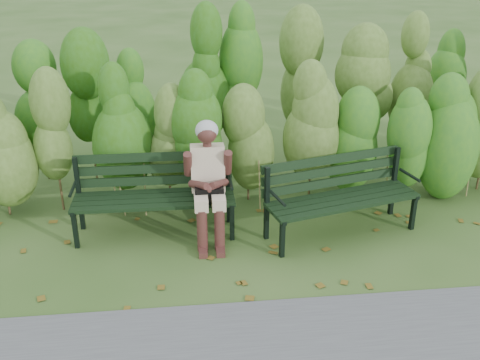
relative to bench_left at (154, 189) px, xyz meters
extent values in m
plane|color=#294916|center=(1.00, -0.64, -0.55)|extent=(80.00, 80.00, 0.00)
cylinder|color=#47381E|center=(-1.76, 0.66, -0.15)|extent=(0.03, 0.03, 0.80)
ellipsoid|color=#2B6520|center=(-1.76, 0.66, 0.49)|extent=(0.64, 0.64, 1.44)
cylinder|color=#47381E|center=(-1.14, 0.66, -0.15)|extent=(0.03, 0.03, 0.80)
ellipsoid|color=#2B6520|center=(-1.14, 0.66, 0.49)|extent=(0.64, 0.64, 1.44)
cylinder|color=#47381E|center=(-0.53, 0.66, -0.15)|extent=(0.03, 0.03, 0.80)
ellipsoid|color=#2B6520|center=(-0.53, 0.66, 0.49)|extent=(0.64, 0.64, 1.44)
cylinder|color=#47381E|center=(0.08, 0.66, -0.15)|extent=(0.03, 0.03, 0.80)
ellipsoid|color=#2B6520|center=(0.08, 0.66, 0.49)|extent=(0.64, 0.64, 1.44)
cylinder|color=#47381E|center=(0.69, 0.66, -0.15)|extent=(0.03, 0.03, 0.80)
ellipsoid|color=#2B6520|center=(0.69, 0.66, 0.49)|extent=(0.64, 0.64, 1.44)
cylinder|color=#47381E|center=(1.30, 0.66, -0.15)|extent=(0.03, 0.03, 0.80)
ellipsoid|color=#2B6520|center=(1.30, 0.66, 0.49)|extent=(0.64, 0.64, 1.44)
cylinder|color=#47381E|center=(1.91, 0.66, -0.15)|extent=(0.03, 0.03, 0.80)
ellipsoid|color=#2B6520|center=(1.91, 0.66, 0.49)|extent=(0.64, 0.64, 1.44)
cylinder|color=#47381E|center=(2.53, 0.66, -0.15)|extent=(0.03, 0.03, 0.80)
ellipsoid|color=#2B6520|center=(2.53, 0.66, 0.49)|extent=(0.64, 0.64, 1.44)
cylinder|color=#47381E|center=(3.14, 0.66, -0.15)|extent=(0.03, 0.03, 0.80)
ellipsoid|color=#2B6520|center=(3.14, 0.66, 0.49)|extent=(0.64, 0.64, 1.44)
cylinder|color=#47381E|center=(3.75, 0.66, -0.15)|extent=(0.03, 0.03, 0.80)
ellipsoid|color=#2B6520|center=(3.75, 0.66, 0.49)|extent=(0.64, 0.64, 1.44)
cylinder|color=#47381E|center=(4.36, 0.66, -0.15)|extent=(0.03, 0.03, 0.80)
cylinder|color=#47381E|center=(-1.69, 1.66, 0.00)|extent=(0.04, 0.04, 1.10)
ellipsoid|color=#2C5A0E|center=(-1.69, 1.66, 0.88)|extent=(0.70, 0.70, 1.98)
cylinder|color=#47381E|center=(-0.92, 1.66, 0.00)|extent=(0.04, 0.04, 1.10)
ellipsoid|color=#2C5A0E|center=(-0.92, 1.66, 0.88)|extent=(0.70, 0.70, 1.98)
cylinder|color=#47381E|center=(-0.16, 1.66, 0.00)|extent=(0.04, 0.04, 1.10)
ellipsoid|color=#2C5A0E|center=(-0.16, 1.66, 0.88)|extent=(0.70, 0.70, 1.98)
cylinder|color=#47381E|center=(0.61, 1.66, 0.00)|extent=(0.04, 0.04, 1.10)
ellipsoid|color=#2C5A0E|center=(0.61, 1.66, 0.88)|extent=(0.70, 0.70, 1.98)
cylinder|color=#47381E|center=(1.38, 1.66, 0.00)|extent=(0.04, 0.04, 1.10)
ellipsoid|color=#2C5A0E|center=(1.38, 1.66, 0.88)|extent=(0.70, 0.70, 1.98)
cylinder|color=#47381E|center=(2.15, 1.66, 0.00)|extent=(0.04, 0.04, 1.10)
ellipsoid|color=#2C5A0E|center=(2.15, 1.66, 0.88)|extent=(0.70, 0.70, 1.98)
cylinder|color=#47381E|center=(2.92, 1.66, 0.00)|extent=(0.04, 0.04, 1.10)
ellipsoid|color=#2C5A0E|center=(2.92, 1.66, 0.88)|extent=(0.70, 0.70, 1.98)
cylinder|color=#47381E|center=(3.68, 1.66, 0.00)|extent=(0.04, 0.04, 1.10)
ellipsoid|color=#2C5A0E|center=(3.68, 1.66, 0.88)|extent=(0.70, 0.70, 1.98)
cylinder|color=#47381E|center=(4.45, 1.66, 0.00)|extent=(0.04, 0.04, 1.10)
ellipsoid|color=#2C5A0E|center=(4.45, 1.66, 0.88)|extent=(0.70, 0.70, 1.98)
cube|color=brown|center=(0.52, 0.31, -0.55)|extent=(0.10, 0.11, 0.01)
cube|color=brown|center=(2.15, -0.72, -0.55)|extent=(0.11, 0.11, 0.01)
cube|color=brown|center=(2.98, 0.02, -0.55)|extent=(0.11, 0.11, 0.01)
cube|color=brown|center=(1.90, -0.30, -0.55)|extent=(0.11, 0.11, 0.01)
cube|color=brown|center=(2.85, 0.02, -0.55)|extent=(0.10, 0.11, 0.01)
cube|color=brown|center=(1.03, -0.25, -0.55)|extent=(0.11, 0.10, 0.01)
cube|color=brown|center=(-0.06, -1.17, -0.55)|extent=(0.11, 0.10, 0.01)
cube|color=brown|center=(-1.28, 0.29, -0.55)|extent=(0.10, 0.08, 0.01)
cube|color=brown|center=(1.96, -0.06, -0.55)|extent=(0.07, 0.09, 0.01)
cube|color=brown|center=(2.31, -0.87, -0.55)|extent=(0.11, 0.11, 0.01)
cube|color=brown|center=(-1.21, -0.80, -0.55)|extent=(0.11, 0.11, 0.01)
cube|color=brown|center=(1.19, -0.62, -0.55)|extent=(0.10, 0.11, 0.01)
cube|color=brown|center=(-1.12, -0.87, -0.55)|extent=(0.10, 0.11, 0.01)
cube|color=brown|center=(2.32, -0.76, -0.55)|extent=(0.10, 0.11, 0.01)
cube|color=brown|center=(3.51, -0.77, -0.55)|extent=(0.11, 0.11, 0.01)
cube|color=brown|center=(1.38, 0.28, -0.55)|extent=(0.08, 0.09, 0.01)
cube|color=brown|center=(-0.51, 0.25, -0.55)|extent=(0.11, 0.11, 0.01)
cube|color=brown|center=(-1.14, -1.05, -0.55)|extent=(0.07, 0.09, 0.01)
cube|color=brown|center=(-1.34, -1.65, -0.55)|extent=(0.11, 0.10, 0.01)
cube|color=brown|center=(3.02, -0.74, -0.55)|extent=(0.10, 0.11, 0.01)
cube|color=brown|center=(3.30, -0.14, -0.55)|extent=(0.09, 0.10, 0.01)
cube|color=brown|center=(0.18, 0.36, -0.55)|extent=(0.09, 0.07, 0.01)
cube|color=brown|center=(2.10, -0.56, -0.55)|extent=(0.11, 0.11, 0.01)
cube|color=brown|center=(1.15, -1.40, -0.55)|extent=(0.11, 0.11, 0.01)
cube|color=brown|center=(2.04, -0.32, -0.55)|extent=(0.10, 0.11, 0.01)
cube|color=brown|center=(3.97, -0.35, -0.55)|extent=(0.10, 0.08, 0.01)
cube|color=brown|center=(3.29, -0.88, -0.55)|extent=(0.09, 0.11, 0.01)
cube|color=brown|center=(2.87, 0.30, -0.55)|extent=(0.11, 0.10, 0.01)
cube|color=brown|center=(1.32, 0.26, -0.55)|extent=(0.11, 0.11, 0.01)
cube|color=brown|center=(3.16, -1.31, -0.55)|extent=(0.10, 0.11, 0.01)
cube|color=brown|center=(2.47, -1.29, -0.55)|extent=(0.11, 0.11, 0.01)
cube|color=brown|center=(3.44, 0.15, -0.55)|extent=(0.08, 0.10, 0.01)
cube|color=black|center=(0.00, -0.31, -0.08)|extent=(1.89, 0.13, 0.04)
cube|color=black|center=(0.00, -0.18, -0.08)|extent=(1.89, 0.13, 0.04)
cube|color=black|center=(0.00, -0.05, -0.08)|extent=(1.89, 0.13, 0.04)
cube|color=black|center=(0.00, 0.08, -0.08)|extent=(1.89, 0.13, 0.04)
cube|color=black|center=(0.00, 0.18, 0.03)|extent=(1.88, 0.08, 0.11)
cube|color=black|center=(0.00, 0.19, 0.18)|extent=(1.88, 0.08, 0.11)
cube|color=black|center=(0.00, 0.21, 0.32)|extent=(1.88, 0.08, 0.11)
cube|color=black|center=(-0.90, -0.32, -0.32)|extent=(0.05, 0.05, 0.47)
cube|color=black|center=(-0.90, 0.13, -0.08)|extent=(0.05, 0.05, 0.94)
cube|color=black|center=(-0.90, -0.11, -0.10)|extent=(0.06, 0.52, 0.04)
cylinder|color=black|center=(-0.90, -0.16, 0.13)|extent=(0.04, 0.39, 0.04)
cube|color=black|center=(0.90, -0.33, -0.32)|extent=(0.05, 0.05, 0.47)
cube|color=black|center=(0.90, 0.12, -0.08)|extent=(0.05, 0.05, 0.94)
cube|color=black|center=(0.90, -0.12, -0.10)|extent=(0.06, 0.52, 0.04)
cylinder|color=black|center=(0.90, -0.18, 0.13)|extent=(0.04, 0.39, 0.04)
cube|color=black|center=(2.26, -0.53, -0.10)|extent=(1.80, 0.58, 0.04)
cube|color=black|center=(2.23, -0.41, -0.10)|extent=(1.80, 0.58, 0.04)
cube|color=black|center=(2.19, -0.29, -0.10)|extent=(1.80, 0.58, 0.04)
cube|color=black|center=(2.16, -0.16, -0.10)|extent=(1.80, 0.58, 0.04)
cube|color=black|center=(2.14, -0.07, 0.02)|extent=(1.79, 0.53, 0.11)
cube|color=black|center=(2.13, -0.06, 0.16)|extent=(1.79, 0.53, 0.11)
cube|color=black|center=(2.13, -0.04, 0.30)|extent=(1.79, 0.53, 0.11)
cube|color=black|center=(1.41, -0.77, -0.33)|extent=(0.06, 0.06, 0.46)
cube|color=black|center=(1.30, -0.35, -0.10)|extent=(0.06, 0.06, 0.92)
cube|color=black|center=(1.36, -0.57, -0.12)|extent=(0.18, 0.51, 0.04)
cylinder|color=black|center=(1.38, -0.62, 0.11)|extent=(0.13, 0.38, 0.04)
cube|color=black|center=(3.11, -0.32, -0.33)|extent=(0.06, 0.06, 0.46)
cube|color=black|center=(3.00, 0.10, -0.10)|extent=(0.06, 0.06, 0.92)
cube|color=black|center=(3.06, -0.12, -0.12)|extent=(0.18, 0.51, 0.04)
cylinder|color=black|center=(3.07, -0.17, 0.11)|extent=(0.13, 0.38, 0.04)
cube|color=beige|center=(0.54, -0.35, 0.01)|extent=(0.16, 0.46, 0.14)
cube|color=beige|center=(0.74, -0.35, 0.01)|extent=(0.16, 0.46, 0.14)
cylinder|color=#48231F|center=(0.54, -0.53, -0.30)|extent=(0.12, 0.12, 0.51)
cylinder|color=#48231F|center=(0.74, -0.54, -0.30)|extent=(0.12, 0.12, 0.51)
cube|color=#48231F|center=(0.54, -0.62, -0.52)|extent=(0.10, 0.22, 0.07)
cube|color=#48231F|center=(0.73, -0.62, -0.52)|extent=(0.10, 0.22, 0.07)
cube|color=beige|center=(0.64, -0.05, 0.27)|extent=(0.40, 0.28, 0.57)
cylinder|color=#48231F|center=(0.64, -0.08, 0.56)|extent=(0.10, 0.10, 0.11)
sphere|color=#48231F|center=(0.64, -0.09, 0.70)|extent=(0.23, 0.23, 0.23)
ellipsoid|color=gray|center=(0.64, -0.06, 0.73)|extent=(0.26, 0.25, 0.24)
cylinder|color=#48231F|center=(0.41, -0.14, 0.36)|extent=(0.10, 0.23, 0.34)
cylinder|color=#48231F|center=(0.87, -0.14, 0.36)|extent=(0.10, 0.23, 0.34)
cylinder|color=#48231F|center=(0.52, -0.28, 0.16)|extent=(0.25, 0.29, 0.14)
cylinder|color=#48231F|center=(0.75, -0.29, 0.16)|extent=(0.25, 0.29, 0.14)
sphere|color=#48231F|center=(0.64, -0.35, 0.13)|extent=(0.12, 0.12, 0.12)
cube|color=black|center=(0.64, -0.34, 0.06)|extent=(0.33, 0.13, 0.17)
camera|label=1|loc=(0.35, -6.09, 2.83)|focal=42.00mm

